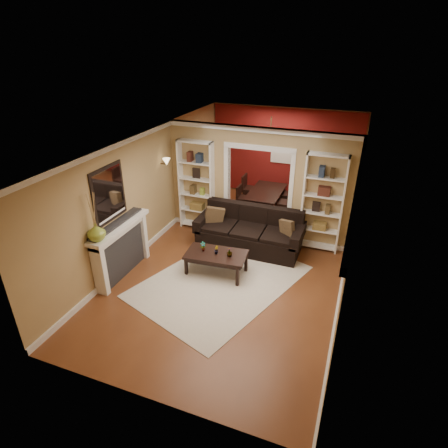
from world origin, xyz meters
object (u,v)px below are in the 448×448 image
at_px(sofa, 249,230).
at_px(bookshelf_left, 197,186).
at_px(fireplace, 123,250).
at_px(bookshelf_right, 323,204).
at_px(coffee_table, 216,263).
at_px(dining_table, 267,200).

bearing_deg(sofa, bookshelf_left, 159.91).
relative_size(sofa, fireplace, 1.45).
bearing_deg(fireplace, bookshelf_right, 34.80).
xyz_separation_m(coffee_table, fireplace, (-1.79, -0.71, 0.34)).
height_order(bookshelf_left, fireplace, bookshelf_left).
height_order(coffee_table, fireplace, fireplace).
bearing_deg(dining_table, fireplace, 155.51).
height_order(sofa, bookshelf_right, bookshelf_right).
bearing_deg(bookshelf_right, fireplace, -145.20).
height_order(sofa, coffee_table, sofa).
height_order(sofa, bookshelf_left, bookshelf_left).
bearing_deg(dining_table, bookshelf_left, 140.95).
height_order(fireplace, dining_table, fireplace).
relative_size(coffee_table, bookshelf_left, 0.55).
xyz_separation_m(fireplace, dining_table, (1.94, 4.25, -0.30)).
bearing_deg(bookshelf_right, dining_table, 134.71).
xyz_separation_m(coffee_table, bookshelf_right, (1.85, 1.82, 0.91)).
relative_size(sofa, dining_table, 1.54).
distance_m(sofa, coffee_table, 1.31).
relative_size(bookshelf_left, bookshelf_right, 1.00).
bearing_deg(dining_table, bookshelf_right, -135.29).
bearing_deg(coffee_table, bookshelf_right, 39.27).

